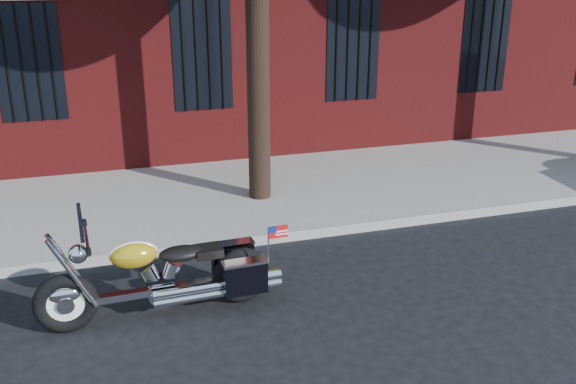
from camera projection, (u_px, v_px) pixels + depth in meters
name	position (u px, v px, depth m)	size (l,w,h in m)	color
ground	(281.00, 288.00, 8.03)	(120.00, 120.00, 0.00)	black
curb	(254.00, 239.00, 9.25)	(40.00, 0.16, 0.15)	gray
sidewalk	(226.00, 196.00, 10.94)	(40.00, 3.60, 0.15)	gray
motorcycle	(169.00, 277.00, 7.27)	(2.81, 0.84, 1.41)	black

